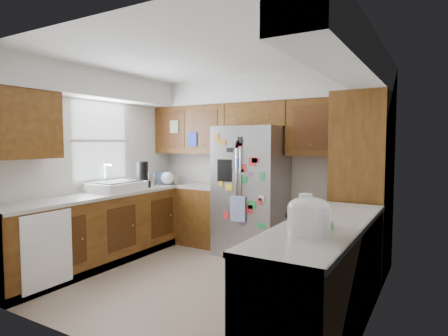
{
  "coord_description": "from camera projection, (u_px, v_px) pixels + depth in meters",
  "views": [
    {
      "loc": [
        2.31,
        -3.52,
        1.59
      ],
      "look_at": [
        0.05,
        0.35,
        1.27
      ],
      "focal_mm": 30.0,
      "sensor_mm": 36.0,
      "label": 1
    }
  ],
  "objects": [
    {
      "name": "rice_cooker",
      "position": [
        309.0,
        215.0,
        2.69
      ],
      "size": [
        0.32,
        0.31,
        0.27
      ],
      "color": "white",
      "rests_on": "right_counter_run"
    },
    {
      "name": "sink_assembly",
      "position": [
        116.0,
        186.0,
        5.07
      ],
      "size": [
        0.52,
        0.7,
        0.37
      ],
      "color": "white",
      "rests_on": "left_counter_run"
    },
    {
      "name": "left_counter_run",
      "position": [
        120.0,
        229.0,
        4.98
      ],
      "size": [
        1.36,
        3.2,
        0.92
      ],
      "color": "#49260E",
      "rests_on": "ground"
    },
    {
      "name": "left_counter_clutter",
      "position": [
        155.0,
        177.0,
        5.67
      ],
      "size": [
        0.41,
        0.82,
        0.38
      ],
      "color": "black",
      "rests_on": "left_counter_run"
    },
    {
      "name": "right_counter_run",
      "position": [
        324.0,
        282.0,
        3.11
      ],
      "size": [
        0.63,
        2.25,
        0.92
      ],
      "color": "#49260E",
      "rests_on": "ground"
    },
    {
      "name": "fridge",
      "position": [
        251.0,
        190.0,
        5.28
      ],
      "size": [
        0.9,
        0.79,
        1.8
      ],
      "color": "#9F9FA4",
      "rests_on": "ground"
    },
    {
      "name": "bridge_cabinet",
      "position": [
        259.0,
        115.0,
        5.4
      ],
      "size": [
        0.96,
        0.34,
        0.35
      ],
      "primitive_type": "cube",
      "color": "#49260E",
      "rests_on": "fridge"
    },
    {
      "name": "pantry",
      "position": [
        362.0,
        185.0,
        4.46
      ],
      "size": [
        0.6,
        0.9,
        2.15
      ],
      "primitive_type": "cube",
      "color": "#49260E",
      "rests_on": "ground"
    },
    {
      "name": "room_shell",
      "position": [
        213.0,
        122.0,
        4.54
      ],
      "size": [
        3.64,
        3.24,
        2.52
      ],
      "color": "silver",
      "rests_on": "ground"
    },
    {
      "name": "paper_towel",
      "position": [
        305.0,
        208.0,
        3.07
      ],
      "size": [
        0.11,
        0.11,
        0.24
      ],
      "primitive_type": "cylinder",
      "color": "white",
      "rests_on": "right_counter_run"
    },
    {
      "name": "floor",
      "position": [
        205.0,
        280.0,
        4.3
      ],
      "size": [
        3.6,
        3.6,
        0.0
      ],
      "primitive_type": "plane",
      "color": "gray",
      "rests_on": "ground"
    },
    {
      "name": "fridge_top_items",
      "position": [
        259.0,
        93.0,
        5.33
      ],
      "size": [
        0.76,
        0.33,
        0.28
      ],
      "color": "#1636A8",
      "rests_on": "bridge_cabinet"
    }
  ]
}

